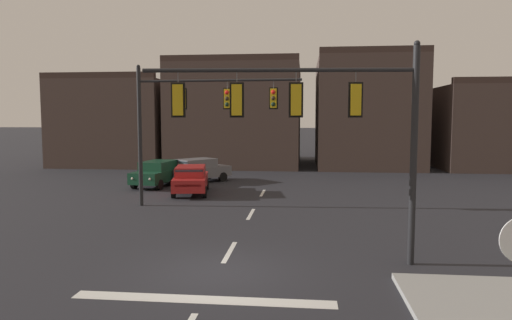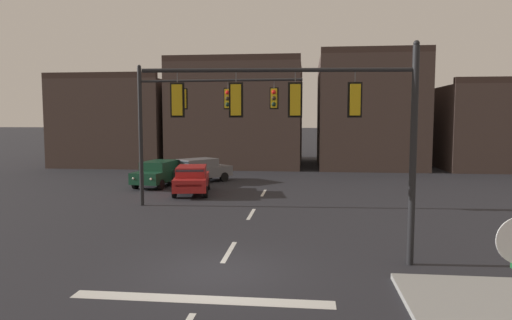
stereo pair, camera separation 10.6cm
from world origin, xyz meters
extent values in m
plane|color=#232328|center=(0.00, 0.00, 0.00)|extent=(400.00, 400.00, 0.00)
cube|color=silver|center=(0.00, -2.00, 0.00)|extent=(6.40, 0.50, 0.01)
cube|color=silver|center=(0.00, 2.00, 0.00)|extent=(0.16, 2.40, 0.01)
cube|color=silver|center=(0.00, 8.00, 0.00)|extent=(0.16, 2.40, 0.01)
cube|color=silver|center=(0.00, 14.00, 0.00)|extent=(0.16, 2.40, 0.01)
cylinder|color=black|center=(5.57, 1.31, 3.21)|extent=(0.20, 0.20, 6.42)
cylinder|color=black|center=(1.62, 1.02, 5.73)|extent=(7.92, 0.70, 0.12)
sphere|color=black|center=(5.57, 1.31, 6.47)|extent=(0.18, 0.18, 0.18)
cylinder|color=#56565B|center=(3.85, 1.18, 5.50)|extent=(0.03, 0.03, 0.35)
cube|color=gold|center=(3.85, 1.18, 4.87)|extent=(0.32, 0.26, 0.90)
sphere|color=red|center=(3.84, 1.31, 5.15)|extent=(0.20, 0.20, 0.20)
sphere|color=#2D2314|center=(3.84, 1.31, 4.87)|extent=(0.20, 0.20, 0.20)
sphere|color=black|center=(3.84, 1.31, 4.59)|extent=(0.20, 0.20, 0.20)
cube|color=black|center=(3.86, 1.16, 4.87)|extent=(0.42, 0.06, 1.02)
cylinder|color=#56565B|center=(2.13, 1.05, 5.50)|extent=(0.03, 0.03, 0.35)
cube|color=gold|center=(2.13, 1.05, 4.87)|extent=(0.32, 0.26, 0.90)
sphere|color=red|center=(2.12, 1.18, 5.15)|extent=(0.20, 0.20, 0.20)
sphere|color=#2D2314|center=(2.12, 1.18, 4.87)|extent=(0.20, 0.20, 0.20)
sphere|color=black|center=(2.12, 1.18, 4.59)|extent=(0.20, 0.20, 0.20)
cube|color=black|center=(2.14, 1.03, 4.87)|extent=(0.42, 0.06, 1.02)
cylinder|color=#56565B|center=(0.42, 0.93, 5.50)|extent=(0.03, 0.03, 0.35)
cube|color=gold|center=(0.42, 0.93, 4.87)|extent=(0.32, 0.26, 0.90)
sphere|color=red|center=(0.41, 1.06, 5.15)|extent=(0.20, 0.20, 0.20)
sphere|color=#2D2314|center=(0.41, 1.06, 4.87)|extent=(0.20, 0.20, 0.20)
sphere|color=black|center=(0.41, 1.06, 4.59)|extent=(0.20, 0.20, 0.20)
cube|color=black|center=(0.42, 0.91, 4.87)|extent=(0.42, 0.06, 1.02)
cylinder|color=#56565B|center=(-1.30, 0.80, 5.50)|extent=(0.03, 0.03, 0.35)
cube|color=gold|center=(-1.30, 0.80, 4.87)|extent=(0.32, 0.26, 0.90)
sphere|color=red|center=(-1.31, 0.93, 5.15)|extent=(0.20, 0.20, 0.20)
sphere|color=#2D2314|center=(-1.31, 0.93, 4.87)|extent=(0.20, 0.20, 0.20)
sphere|color=black|center=(-1.31, 0.93, 4.59)|extent=(0.20, 0.20, 0.20)
cube|color=black|center=(-1.30, 0.78, 4.87)|extent=(0.42, 0.06, 1.02)
cylinder|color=black|center=(-5.69, 9.52, 3.40)|extent=(0.20, 0.20, 6.80)
cylinder|color=black|center=(-1.72, 9.39, 6.14)|extent=(7.94, 0.40, 0.12)
sphere|color=black|center=(-5.69, 9.52, 6.85)|extent=(0.18, 0.18, 0.18)
cylinder|color=#56565B|center=(-3.48, 9.45, 5.90)|extent=(0.03, 0.03, 0.35)
cube|color=gold|center=(-3.48, 9.45, 5.28)|extent=(0.31, 0.25, 0.90)
sphere|color=red|center=(-3.49, 9.32, 5.56)|extent=(0.20, 0.20, 0.20)
sphere|color=#2D2314|center=(-3.49, 9.32, 5.28)|extent=(0.20, 0.20, 0.20)
sphere|color=black|center=(-3.49, 9.32, 5.00)|extent=(0.20, 0.20, 0.20)
cube|color=black|center=(-3.48, 9.47, 5.28)|extent=(0.42, 0.04, 1.02)
cylinder|color=#56565B|center=(-1.28, 9.37, 5.90)|extent=(0.03, 0.03, 0.35)
cube|color=gold|center=(-1.28, 9.37, 5.28)|extent=(0.31, 0.25, 0.90)
sphere|color=red|center=(-1.28, 9.24, 5.56)|extent=(0.20, 0.20, 0.20)
sphere|color=#2D2314|center=(-1.28, 9.24, 5.28)|extent=(0.20, 0.20, 0.20)
sphere|color=black|center=(-1.28, 9.24, 5.00)|extent=(0.20, 0.20, 0.20)
cube|color=black|center=(-1.28, 9.39, 5.28)|extent=(0.42, 0.04, 1.02)
cylinder|color=#56565B|center=(0.93, 9.30, 5.90)|extent=(0.03, 0.03, 0.35)
cube|color=gold|center=(0.93, 9.30, 5.28)|extent=(0.31, 0.25, 0.90)
sphere|color=red|center=(0.92, 9.17, 5.56)|extent=(0.20, 0.20, 0.20)
sphere|color=#2D2314|center=(0.92, 9.17, 5.28)|extent=(0.20, 0.20, 0.20)
sphere|color=black|center=(0.92, 9.17, 5.00)|extent=(0.20, 0.20, 0.20)
cube|color=black|center=(0.93, 9.32, 5.28)|extent=(0.42, 0.04, 1.02)
cube|color=slate|center=(-4.77, 18.05, 0.70)|extent=(4.26, 4.49, 0.70)
cube|color=slate|center=(-4.87, 17.94, 1.33)|extent=(2.83, 2.91, 0.56)
cube|color=#2D3842|center=(-4.36, 18.52, 1.31)|extent=(1.30, 1.19, 0.47)
cube|color=#2D3842|center=(-5.64, 17.06, 1.31)|extent=(1.28, 1.17, 0.46)
cylinder|color=black|center=(-4.44, 19.70, 0.32)|extent=(0.59, 0.63, 0.64)
cylinder|color=black|center=(-3.17, 18.58, 0.32)|extent=(0.59, 0.63, 0.64)
cylinder|color=black|center=(-6.37, 17.53, 0.32)|extent=(0.59, 0.63, 0.64)
cylinder|color=black|center=(-5.09, 16.40, 0.32)|extent=(0.59, 0.63, 0.64)
sphere|color=silver|center=(-3.76, 20.07, 0.75)|extent=(0.16, 0.16, 0.16)
sphere|color=silver|center=(-2.89, 19.31, 0.75)|extent=(0.16, 0.16, 0.16)
cube|color=maroon|center=(-6.21, 16.42, 0.78)|extent=(1.05, 0.94, 0.12)
cube|color=#143D28|center=(-6.97, 16.02, 0.70)|extent=(2.37, 4.60, 0.70)
cube|color=#143D28|center=(-6.95, 16.17, 1.33)|extent=(1.92, 2.66, 0.56)
cube|color=#2D3842|center=(-7.05, 15.41, 1.31)|extent=(1.54, 0.45, 0.47)
cube|color=#2D3842|center=(-6.79, 17.33, 1.31)|extent=(1.54, 0.42, 0.46)
cylinder|color=black|center=(-6.32, 14.47, 0.32)|extent=(0.30, 0.66, 0.64)
cylinder|color=black|center=(-8.00, 14.69, 0.32)|extent=(0.30, 0.66, 0.64)
cylinder|color=black|center=(-5.93, 17.35, 0.32)|extent=(0.30, 0.66, 0.64)
cylinder|color=black|center=(-7.62, 17.57, 0.32)|extent=(0.30, 0.66, 0.64)
sphere|color=silver|center=(-6.69, 13.78, 0.75)|extent=(0.16, 0.16, 0.16)
sphere|color=silver|center=(-7.83, 13.94, 0.75)|extent=(0.16, 0.16, 0.16)
cube|color=maroon|center=(-6.68, 18.18, 0.78)|extent=(1.36, 0.22, 0.12)
cube|color=#A81E1E|center=(-4.10, 13.35, 0.70)|extent=(2.53, 4.64, 0.70)
cube|color=#A81E1E|center=(-4.07, 13.20, 1.33)|extent=(2.00, 2.70, 0.56)
cube|color=#2D3842|center=(-4.20, 13.96, 1.31)|extent=(1.54, 0.50, 0.47)
cube|color=#2D3842|center=(-3.87, 12.05, 1.31)|extent=(1.53, 0.47, 0.46)
cylinder|color=black|center=(-5.18, 14.63, 0.32)|extent=(0.33, 0.67, 0.64)
cylinder|color=black|center=(-3.51, 14.93, 0.32)|extent=(0.33, 0.67, 0.64)
cylinder|color=black|center=(-4.69, 11.77, 0.32)|extent=(0.33, 0.67, 0.64)
cylinder|color=black|center=(-3.01, 12.06, 0.32)|extent=(0.33, 0.67, 0.64)
sphere|color=silver|center=(-5.04, 15.40, 0.75)|extent=(0.16, 0.16, 0.16)
sphere|color=silver|center=(-3.90, 15.60, 0.75)|extent=(0.16, 0.16, 0.16)
cube|color=maroon|center=(-3.73, 11.20, 0.78)|extent=(1.35, 0.27, 0.12)
cube|color=#473833|center=(-15.08, 31.74, 3.86)|extent=(10.01, 13.36, 7.72)
cube|color=#3A2B26|center=(-15.08, 25.36, 7.97)|extent=(10.01, 0.60, 0.50)
cube|color=#473833|center=(-3.80, 31.11, 4.51)|extent=(11.44, 12.11, 9.02)
cube|color=#3A2B26|center=(-3.80, 25.36, 9.27)|extent=(11.44, 0.60, 0.50)
cube|color=#473833|center=(7.91, 30.69, 4.75)|extent=(8.80, 11.26, 9.49)
cube|color=#3A2B26|center=(7.91, 25.36, 9.74)|extent=(8.80, 0.60, 0.50)
cube|color=#473833|center=(17.97, 30.44, 3.52)|extent=(8.20, 10.76, 7.04)
cube|color=#3A2B26|center=(17.97, 25.36, 7.29)|extent=(8.20, 0.60, 0.50)
camera|label=1|loc=(2.39, -12.56, 4.34)|focal=32.47mm
camera|label=2|loc=(2.50, -12.55, 4.34)|focal=32.47mm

